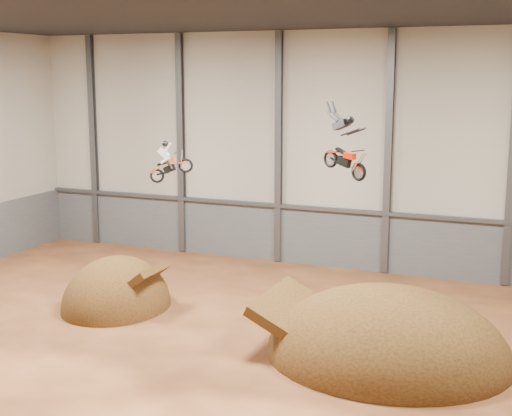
{
  "coord_description": "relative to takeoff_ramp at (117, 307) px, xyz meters",
  "views": [
    {
      "loc": [
        11.78,
        -25.34,
        11.49
      ],
      "look_at": [
        -0.35,
        4.0,
        5.49
      ],
      "focal_mm": 50.0,
      "sensor_mm": 36.0,
      "label": 1
    }
  ],
  "objects": [
    {
      "name": "floor",
      "position": [
        7.65,
        -3.44,
        0.0
      ],
      "size": [
        40.0,
        40.0,
        0.0
      ],
      "primitive_type": "plane",
      "color": "#532B16",
      "rests_on": "ground"
    },
    {
      "name": "back_wall",
      "position": [
        7.65,
        11.56,
        7.0
      ],
      "size": [
        40.0,
        0.1,
        14.0
      ],
      "primitive_type": "cube",
      "color": "#B4AFA0",
      "rests_on": "ground"
    },
    {
      "name": "fmx_rider_b",
      "position": [
        11.72,
        -0.92,
        8.8
      ],
      "size": [
        3.62,
        2.41,
        3.29
      ],
      "primitive_type": null,
      "rotation": [
        0.0,
        0.24,
        -0.47
      ],
      "color": "#BF1902"
    },
    {
      "name": "takeoff_ramp",
      "position": [
        0.0,
        0.0,
        0.0
      ],
      "size": [
        5.17,
        5.97,
        5.17
      ],
      "primitive_type": "ellipsoid",
      "color": "#37210D",
      "rests_on": "ground"
    },
    {
      "name": "ceiling",
      "position": [
        7.65,
        -3.44,
        14.0
      ],
      "size": [
        40.0,
        40.0,
        0.0
      ],
      "primitive_type": "plane",
      "color": "black",
      "rests_on": "back_wall"
    },
    {
      "name": "fmx_rider_a",
      "position": [
        2.85,
        1.0,
        7.56
      ],
      "size": [
        2.79,
        1.74,
        2.55
      ],
      "primitive_type": null,
      "rotation": [
        0.0,
        -0.34,
        0.38
      ],
      "color": "#E24E12"
    },
    {
      "name": "steel_column_0",
      "position": [
        -9.02,
        11.36,
        7.0
      ],
      "size": [
        0.4,
        0.36,
        13.9
      ],
      "primitive_type": "cube",
      "color": "#47494F",
      "rests_on": "ground"
    },
    {
      "name": "steel_column_1",
      "position": [
        -2.35,
        11.36,
        7.0
      ],
      "size": [
        0.4,
        0.36,
        13.9
      ],
      "primitive_type": "cube",
      "color": "#47494F",
      "rests_on": "ground"
    },
    {
      "name": "steel_column_4",
      "position": [
        17.65,
        11.36,
        7.0
      ],
      "size": [
        0.4,
        0.36,
        13.9
      ],
      "primitive_type": "cube",
      "color": "#47494F",
      "rests_on": "ground"
    },
    {
      "name": "steel_rail",
      "position": [
        7.65,
        11.31,
        3.55
      ],
      "size": [
        39.8,
        0.35,
        0.2
      ],
      "primitive_type": "cube",
      "color": "#47494F",
      "rests_on": "lower_band_back"
    },
    {
      "name": "steel_column_3",
      "position": [
        10.98,
        11.36,
        7.0
      ],
      "size": [
        0.4,
        0.36,
        13.9
      ],
      "primitive_type": "cube",
      "color": "#47494F",
      "rests_on": "ground"
    },
    {
      "name": "steel_column_2",
      "position": [
        4.31,
        11.36,
        7.0
      ],
      "size": [
        0.4,
        0.36,
        13.9
      ],
      "primitive_type": "cube",
      "color": "#47494F",
      "rests_on": "ground"
    },
    {
      "name": "lower_band_back",
      "position": [
        7.65,
        11.46,
        1.75
      ],
      "size": [
        39.8,
        0.18,
        3.5
      ],
      "primitive_type": "cube",
      "color": "#54585C",
      "rests_on": "ground"
    },
    {
      "name": "landing_ramp",
      "position": [
        13.83,
        -1.15,
        0.0
      ],
      "size": [
        10.04,
        8.89,
        5.79
      ],
      "primitive_type": "ellipsoid",
      "color": "#37210D",
      "rests_on": "ground"
    }
  ]
}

